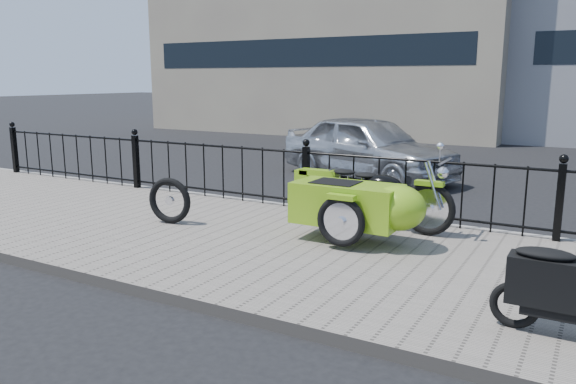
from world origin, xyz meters
The scene contains 8 objects.
ground centered at (0.00, 0.00, 0.00)m, with size 120.00×120.00×0.00m, color black.
sidewalk centered at (0.00, -0.50, 0.06)m, with size 30.00×3.80×0.12m, color slate.
curb centered at (0.00, 1.44, 0.06)m, with size 30.00×0.10×0.12m, color gray.
iron_fence centered at (0.00, 1.30, 0.59)m, with size 14.11×0.11×1.08m.
motorcycle_sidecar centered at (1.42, 0.14, 0.59)m, with size 2.28×1.48×0.98m.
scooter centered at (3.83, -1.59, 0.50)m, with size 1.43×0.42×0.97m.
spare_tire centered at (-1.22, -0.40, 0.44)m, with size 0.64×0.64×0.09m, color black.
sedan_car centered at (-0.40, 4.84, 0.68)m, with size 1.60×3.98×1.35m, color #B8BBC0.
Camera 1 is at (3.90, -6.15, 2.08)m, focal length 35.00 mm.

